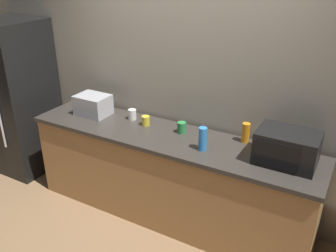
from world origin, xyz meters
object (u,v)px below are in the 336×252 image
Objects in this scene: microwave at (287,147)px; bottle_spray_cleaner at (203,139)px; refrigerator at (17,98)px; bottle_dish_soap at (246,133)px; mug_green at (182,128)px; mug_yellow at (146,121)px; toaster_oven at (93,105)px; mug_white at (132,114)px.

microwave is 2.29× the size of bottle_spray_cleaner.
refrigerator reaches higher than bottle_spray_cleaner.
bottle_dish_soap is 1.69× the size of mug_green.
microwave reaches higher than mug_yellow.
bottle_spray_cleaner is 2.19× the size of mug_yellow.
bottle_spray_cleaner is 0.42m from bottle_dish_soap.
bottle_dish_soap is (2.71, 0.24, 0.09)m from refrigerator.
microwave is 1.41× the size of toaster_oven.
refrigerator is 1.74m from mug_yellow.
mug_green is at bearing 145.87° from bottle_spray_cleaner.
mug_green is (0.58, -0.03, 0.00)m from mug_white.
bottle_spray_cleaner is 1.96× the size of mug_green.
bottle_dish_soap is (1.60, 0.18, -0.01)m from toaster_oven.
toaster_oven and bottle_spray_cleaner have the same top height.
bottle_dish_soap is 1.89× the size of mug_yellow.
mug_green is at bearing 3.40° from toaster_oven.
microwave reaches higher than toaster_oven.
microwave is at bearing -2.13° from mug_yellow.
toaster_oven reaches higher than mug_white.
refrigerator is 8.60× the size of bottle_spray_cleaner.
refrigerator is 18.87× the size of mug_yellow.
refrigerator is 16.91× the size of mug_white.
microwave is at bearing 11.60° from bottle_spray_cleaner.
toaster_oven is 0.63m from mug_yellow.
bottle_spray_cleaner reaches higher than mug_white.
toaster_oven is at bearing 173.55° from bottle_spray_cleaner.
toaster_oven is 0.44m from mug_white.
microwave is at bearing -25.19° from bottle_dish_soap.
mug_yellow is at bearing 3.25° from refrigerator.
toaster_oven is 3.57× the size of mug_yellow.
toaster_oven is 1.89× the size of bottle_dish_soap.
mug_green is (1.02, 0.06, -0.05)m from toaster_oven.
toaster_oven is 1.33m from bottle_spray_cleaner.
refrigerator is at bearing -175.03° from bottle_dish_soap.
mug_green is at bearing 3.19° from mug_yellow.
microwave is 0.69m from bottle_spray_cleaner.
mug_yellow is (0.63, 0.04, -0.06)m from toaster_oven.
bottle_dish_soap is 0.59m from mug_green.
refrigerator reaches higher than bottle_dish_soap.
refrigerator is at bearing 177.90° from bottle_spray_cleaner.
mug_white is (1.55, 0.15, 0.05)m from refrigerator.
refrigerator is 1.55m from mug_white.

